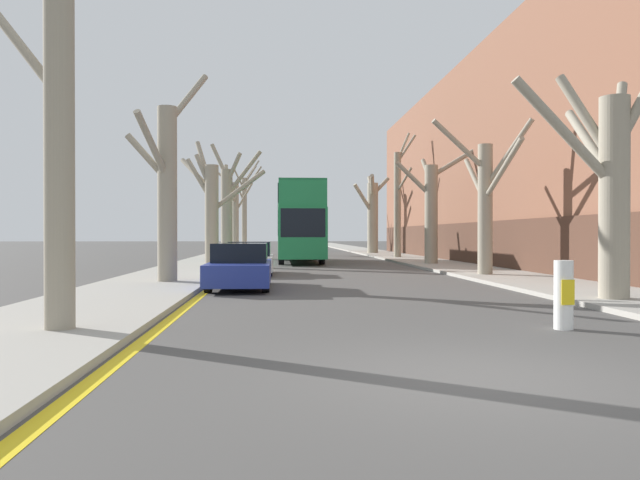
{
  "coord_description": "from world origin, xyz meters",
  "views": [
    {
      "loc": [
        -2.26,
        -6.74,
        1.59
      ],
      "look_at": [
        -0.11,
        24.61,
        1.34
      ],
      "focal_mm": 35.0,
      "sensor_mm": 36.0,
      "label": 1
    }
  ],
  "objects_px": {
    "street_tree_right_2": "(431,209)",
    "double_decker_bus": "(300,219)",
    "street_tree_left_0": "(61,111)",
    "street_tree_right_1": "(486,200)",
    "street_tree_right_0": "(609,180)",
    "street_tree_left_1": "(167,185)",
    "street_tree_right_4": "(372,214)",
    "traffic_bollard": "(564,295)",
    "parked_car_1": "(250,259)",
    "street_tree_left_2": "(211,205)",
    "street_tree_left_3": "(228,206)",
    "street_tree_left_5": "(245,208)",
    "street_tree_right_3": "(398,201)",
    "street_tree_left_4": "(235,213)",
    "parked_car_0": "(240,267)"
  },
  "relations": [
    {
      "from": "street_tree_right_0",
      "to": "street_tree_right_2",
      "type": "xyz_separation_m",
      "value": [
        0.25,
        17.83,
        0.07
      ]
    },
    {
      "from": "street_tree_left_4",
      "to": "parked_car_1",
      "type": "bearing_deg",
      "value": -84.94
    },
    {
      "from": "street_tree_right_4",
      "to": "double_decker_bus",
      "type": "relative_size",
      "value": 0.65
    },
    {
      "from": "street_tree_right_1",
      "to": "parked_car_1",
      "type": "xyz_separation_m",
      "value": [
        -8.89,
        2.41,
        -2.26
      ]
    },
    {
      "from": "street_tree_left_0",
      "to": "street_tree_right_1",
      "type": "bearing_deg",
      "value": 48.76
    },
    {
      "from": "street_tree_right_4",
      "to": "street_tree_right_3",
      "type": "bearing_deg",
      "value": -88.28
    },
    {
      "from": "parked_car_1",
      "to": "traffic_bollard",
      "type": "xyz_separation_m",
      "value": [
        5.93,
        -15.06,
        -0.05
      ]
    },
    {
      "from": "street_tree_left_0",
      "to": "street_tree_left_3",
      "type": "height_order",
      "value": "street_tree_left_0"
    },
    {
      "from": "street_tree_left_5",
      "to": "street_tree_right_3",
      "type": "bearing_deg",
      "value": -63.84
    },
    {
      "from": "street_tree_left_0",
      "to": "street_tree_left_5",
      "type": "relative_size",
      "value": 0.88
    },
    {
      "from": "street_tree_right_0",
      "to": "street_tree_right_1",
      "type": "xyz_separation_m",
      "value": [
        0.03,
        8.76,
        0.01
      ]
    },
    {
      "from": "street_tree_left_4",
      "to": "street_tree_left_1",
      "type": "bearing_deg",
      "value": -89.95
    },
    {
      "from": "street_tree_right_3",
      "to": "parked_car_1",
      "type": "xyz_separation_m",
      "value": [
        -9.18,
        -15.96,
        -3.24
      ]
    },
    {
      "from": "street_tree_left_5",
      "to": "street_tree_right_0",
      "type": "relative_size",
      "value": 1.64
    },
    {
      "from": "street_tree_left_0",
      "to": "street_tree_left_4",
      "type": "distance_m",
      "value": 42.67
    },
    {
      "from": "parked_car_0",
      "to": "parked_car_1",
      "type": "xyz_separation_m",
      "value": [
        -0.0,
        6.52,
        -0.01
      ]
    },
    {
      "from": "street_tree_left_4",
      "to": "street_tree_right_0",
      "type": "distance_m",
      "value": 40.29
    },
    {
      "from": "double_decker_bus",
      "to": "traffic_bollard",
      "type": "height_order",
      "value": "double_decker_bus"
    },
    {
      "from": "street_tree_left_3",
      "to": "street_tree_left_5",
      "type": "height_order",
      "value": "street_tree_left_5"
    },
    {
      "from": "street_tree_left_1",
      "to": "street_tree_left_2",
      "type": "height_order",
      "value": "street_tree_left_1"
    },
    {
      "from": "street_tree_left_3",
      "to": "street_tree_right_0",
      "type": "xyz_separation_m",
      "value": [
        11.11,
        -28.43,
        -0.67
      ]
    },
    {
      "from": "street_tree_left_5",
      "to": "parked_car_1",
      "type": "xyz_separation_m",
      "value": [
        2.22,
        -39.16,
        -3.77
      ]
    },
    {
      "from": "street_tree_left_0",
      "to": "street_tree_left_2",
      "type": "xyz_separation_m",
      "value": [
        0.03,
        21.99,
        -0.45
      ]
    },
    {
      "from": "street_tree_left_1",
      "to": "street_tree_right_4",
      "type": "relative_size",
      "value": 1.07
    },
    {
      "from": "street_tree_left_5",
      "to": "double_decker_bus",
      "type": "height_order",
      "value": "street_tree_left_5"
    },
    {
      "from": "street_tree_right_0",
      "to": "traffic_bollard",
      "type": "bearing_deg",
      "value": -127.04
    },
    {
      "from": "street_tree_left_4",
      "to": "street_tree_right_4",
      "type": "bearing_deg",
      "value": -10.43
    },
    {
      "from": "street_tree_left_5",
      "to": "traffic_bollard",
      "type": "bearing_deg",
      "value": -81.46
    },
    {
      "from": "street_tree_right_1",
      "to": "street_tree_right_3",
      "type": "bearing_deg",
      "value": 89.11
    },
    {
      "from": "street_tree_left_0",
      "to": "double_decker_bus",
      "type": "relative_size",
      "value": 0.82
    },
    {
      "from": "street_tree_left_5",
      "to": "parked_car_1",
      "type": "distance_m",
      "value": 39.4
    },
    {
      "from": "double_decker_bus",
      "to": "traffic_bollard",
      "type": "distance_m",
      "value": 26.54
    },
    {
      "from": "street_tree_left_0",
      "to": "street_tree_right_0",
      "type": "distance_m",
      "value": 11.86
    },
    {
      "from": "street_tree_right_0",
      "to": "street_tree_right_2",
      "type": "relative_size",
      "value": 0.93
    },
    {
      "from": "street_tree_left_3",
      "to": "street_tree_right_2",
      "type": "xyz_separation_m",
      "value": [
        11.35,
        -10.6,
        -0.6
      ]
    },
    {
      "from": "street_tree_right_1",
      "to": "street_tree_right_4",
      "type": "height_order",
      "value": "street_tree_right_4"
    },
    {
      "from": "street_tree_right_1",
      "to": "traffic_bollard",
      "type": "distance_m",
      "value": 13.2
    },
    {
      "from": "street_tree_left_3",
      "to": "street_tree_right_0",
      "type": "relative_size",
      "value": 1.35
    },
    {
      "from": "street_tree_left_5",
      "to": "street_tree_right_4",
      "type": "height_order",
      "value": "street_tree_left_5"
    },
    {
      "from": "street_tree_left_2",
      "to": "street_tree_right_2",
      "type": "relative_size",
      "value": 1.05
    },
    {
      "from": "parked_car_1",
      "to": "street_tree_left_2",
      "type": "bearing_deg",
      "value": 108.29
    },
    {
      "from": "street_tree_left_1",
      "to": "street_tree_right_2",
      "type": "relative_size",
      "value": 1.13
    },
    {
      "from": "street_tree_left_0",
      "to": "street_tree_right_1",
      "type": "height_order",
      "value": "street_tree_left_0"
    },
    {
      "from": "traffic_bollard",
      "to": "street_tree_right_2",
      "type": "bearing_deg",
      "value": 81.66
    },
    {
      "from": "street_tree_left_2",
      "to": "street_tree_right_2",
      "type": "bearing_deg",
      "value": -0.84
    },
    {
      "from": "parked_car_1",
      "to": "traffic_bollard",
      "type": "distance_m",
      "value": 16.19
    },
    {
      "from": "street_tree_right_4",
      "to": "traffic_bollard",
      "type": "xyz_separation_m",
      "value": [
        -2.97,
        -40.48,
        -2.75
      ]
    },
    {
      "from": "street_tree_left_3",
      "to": "parked_car_1",
      "type": "height_order",
      "value": "street_tree_left_3"
    },
    {
      "from": "street_tree_left_3",
      "to": "double_decker_bus",
      "type": "bearing_deg",
      "value": -52.67
    },
    {
      "from": "street_tree_right_2",
      "to": "double_decker_bus",
      "type": "xyz_separation_m",
      "value": [
        -6.71,
        4.51,
        -0.41
      ]
    }
  ]
}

